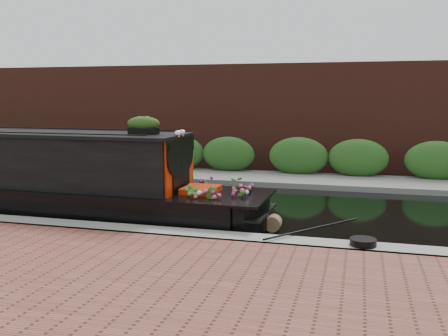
# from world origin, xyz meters

# --- Properties ---
(ground) EXTENTS (80.00, 80.00, 0.00)m
(ground) POSITION_xyz_m (0.00, 0.00, 0.00)
(ground) COLOR black
(ground) RESTS_ON ground
(near_bank_coping) EXTENTS (40.00, 0.60, 0.50)m
(near_bank_coping) POSITION_xyz_m (0.00, -3.30, 0.00)
(near_bank_coping) COLOR gray
(near_bank_coping) RESTS_ON ground
(far_bank_path) EXTENTS (40.00, 2.40, 0.34)m
(far_bank_path) POSITION_xyz_m (0.00, 4.20, 0.00)
(far_bank_path) COLOR slate
(far_bank_path) RESTS_ON ground
(far_hedge) EXTENTS (40.00, 1.10, 2.80)m
(far_hedge) POSITION_xyz_m (0.00, 5.10, 0.00)
(far_hedge) COLOR #27571D
(far_hedge) RESTS_ON ground
(far_brick_wall) EXTENTS (40.00, 1.00, 8.00)m
(far_brick_wall) POSITION_xyz_m (0.00, 7.20, 0.00)
(far_brick_wall) COLOR #54261C
(far_brick_wall) RESTS_ON ground
(narrowboat) EXTENTS (10.87, 2.13, 2.55)m
(narrowboat) POSITION_xyz_m (-3.13, -1.85, 0.76)
(narrowboat) COLOR black
(narrowboat) RESTS_ON ground
(rope_fender) EXTENTS (0.33, 0.31, 0.33)m
(rope_fender) POSITION_xyz_m (2.64, -1.85, 0.16)
(rope_fender) COLOR brown
(rope_fender) RESTS_ON ground
(coiled_mooring_rope) EXTENTS (0.45, 0.45, 0.12)m
(coiled_mooring_rope) POSITION_xyz_m (4.43, -3.28, 0.31)
(coiled_mooring_rope) COLOR black
(coiled_mooring_rope) RESTS_ON near_bank_coping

